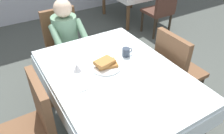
{
  "coord_description": "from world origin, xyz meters",
  "views": [
    {
      "loc": [
        -0.82,
        -1.31,
        1.92
      ],
      "look_at": [
        -0.02,
        0.04,
        0.79
      ],
      "focal_mm": 35.23,
      "sensor_mm": 36.0,
      "label": 1
    }
  ],
  "objects_px": {
    "fork_left_of_plate": "(88,75)",
    "knife_right_of_plate": "(124,62)",
    "spoon_near_edge": "(130,86)",
    "breakfast_stack": "(106,63)",
    "diner_person": "(67,36)",
    "plate_breakfast": "(106,67)",
    "syrup_pitcher": "(77,68)",
    "cup_coffee": "(126,52)",
    "background_chair_empty": "(162,7)",
    "chair_left_side": "(33,124)",
    "dining_table_main": "(115,81)",
    "chair_diner": "(64,41)",
    "chair_right_side": "(176,66)"
  },
  "relations": [
    {
      "from": "fork_left_of_plate",
      "to": "knife_right_of_plate",
      "type": "bearing_deg",
      "value": -92.84
    },
    {
      "from": "knife_right_of_plate",
      "to": "spoon_near_edge",
      "type": "distance_m",
      "value": 0.36
    },
    {
      "from": "fork_left_of_plate",
      "to": "breakfast_stack",
      "type": "bearing_deg",
      "value": -85.07
    },
    {
      "from": "diner_person",
      "to": "spoon_near_edge",
      "type": "height_order",
      "value": "diner_person"
    },
    {
      "from": "plate_breakfast",
      "to": "syrup_pitcher",
      "type": "distance_m",
      "value": 0.26
    },
    {
      "from": "plate_breakfast",
      "to": "cup_coffee",
      "type": "xyz_separation_m",
      "value": [
        0.27,
        0.07,
        0.03
      ]
    },
    {
      "from": "knife_right_of_plate",
      "to": "spoon_near_edge",
      "type": "xyz_separation_m",
      "value": [
        -0.15,
        -0.32,
        0.0
      ]
    },
    {
      "from": "knife_right_of_plate",
      "to": "background_chair_empty",
      "type": "bearing_deg",
      "value": -46.81
    },
    {
      "from": "diner_person",
      "to": "cup_coffee",
      "type": "height_order",
      "value": "diner_person"
    },
    {
      "from": "chair_left_side",
      "to": "breakfast_stack",
      "type": "bearing_deg",
      "value": -80.16
    },
    {
      "from": "dining_table_main",
      "to": "diner_person",
      "type": "xyz_separation_m",
      "value": [
        -0.07,
        1.01,
        0.02
      ]
    },
    {
      "from": "syrup_pitcher",
      "to": "fork_left_of_plate",
      "type": "bearing_deg",
      "value": -59.92
    },
    {
      "from": "chair_diner",
      "to": "knife_right_of_plate",
      "type": "distance_m",
      "value": 1.11
    },
    {
      "from": "chair_left_side",
      "to": "knife_right_of_plate",
      "type": "height_order",
      "value": "chair_left_side"
    },
    {
      "from": "dining_table_main",
      "to": "chair_right_side",
      "type": "relative_size",
      "value": 1.64
    },
    {
      "from": "chair_diner",
      "to": "diner_person",
      "type": "height_order",
      "value": "diner_person"
    },
    {
      "from": "chair_left_side",
      "to": "chair_right_side",
      "type": "relative_size",
      "value": 1.0
    },
    {
      "from": "plate_breakfast",
      "to": "cup_coffee",
      "type": "bearing_deg",
      "value": 14.02
    },
    {
      "from": "breakfast_stack",
      "to": "knife_right_of_plate",
      "type": "relative_size",
      "value": 1.12
    },
    {
      "from": "fork_left_of_plate",
      "to": "spoon_near_edge",
      "type": "distance_m",
      "value": 0.39
    },
    {
      "from": "plate_breakfast",
      "to": "spoon_near_edge",
      "type": "bearing_deg",
      "value": -83.96
    },
    {
      "from": "chair_left_side",
      "to": "breakfast_stack",
      "type": "relative_size",
      "value": 4.14
    },
    {
      "from": "knife_right_of_plate",
      "to": "spoon_near_edge",
      "type": "relative_size",
      "value": 1.33
    },
    {
      "from": "diner_person",
      "to": "knife_right_of_plate",
      "type": "height_order",
      "value": "diner_person"
    },
    {
      "from": "diner_person",
      "to": "knife_right_of_plate",
      "type": "xyz_separation_m",
      "value": [
        0.23,
        -0.91,
        0.07
      ]
    },
    {
      "from": "chair_left_side",
      "to": "fork_left_of_plate",
      "type": "xyz_separation_m",
      "value": [
        0.55,
        0.1,
        0.21
      ]
    },
    {
      "from": "dining_table_main",
      "to": "knife_right_of_plate",
      "type": "xyz_separation_m",
      "value": [
        0.16,
        0.1,
        0.09
      ]
    },
    {
      "from": "syrup_pitcher",
      "to": "background_chair_empty",
      "type": "bearing_deg",
      "value": 30.28
    },
    {
      "from": "cup_coffee",
      "to": "spoon_near_edge",
      "type": "height_order",
      "value": "cup_coffee"
    },
    {
      "from": "chair_diner",
      "to": "plate_breakfast",
      "type": "relative_size",
      "value": 3.32
    },
    {
      "from": "dining_table_main",
      "to": "plate_breakfast",
      "type": "relative_size",
      "value": 5.44
    },
    {
      "from": "diner_person",
      "to": "syrup_pitcher",
      "type": "distance_m",
      "value": 0.84
    },
    {
      "from": "chair_diner",
      "to": "fork_left_of_plate",
      "type": "distance_m",
      "value": 1.1
    },
    {
      "from": "dining_table_main",
      "to": "fork_left_of_plate",
      "type": "relative_size",
      "value": 8.47
    },
    {
      "from": "cup_coffee",
      "to": "syrup_pitcher",
      "type": "xyz_separation_m",
      "value": [
        -0.52,
        0.01,
        -0.01
      ]
    },
    {
      "from": "chair_left_side",
      "to": "dining_table_main",
      "type": "bearing_deg",
      "value": -90.0
    },
    {
      "from": "plate_breakfast",
      "to": "breakfast_stack",
      "type": "distance_m",
      "value": 0.04
    },
    {
      "from": "breakfast_stack",
      "to": "diner_person",
      "type": "bearing_deg",
      "value": 92.71
    },
    {
      "from": "chair_diner",
      "to": "syrup_pitcher",
      "type": "relative_size",
      "value": 11.62
    },
    {
      "from": "dining_table_main",
      "to": "breakfast_stack",
      "type": "xyz_separation_m",
      "value": [
        -0.03,
        0.13,
        0.13
      ]
    },
    {
      "from": "chair_left_side",
      "to": "diner_person",
      "type": "bearing_deg",
      "value": -34.64
    },
    {
      "from": "diner_person",
      "to": "plate_breakfast",
      "type": "relative_size",
      "value": 4.0
    },
    {
      "from": "diner_person",
      "to": "fork_left_of_plate",
      "type": "relative_size",
      "value": 6.22
    },
    {
      "from": "dining_table_main",
      "to": "plate_breakfast",
      "type": "bearing_deg",
      "value": 103.79
    },
    {
      "from": "chair_left_side",
      "to": "spoon_near_edge",
      "type": "height_order",
      "value": "chair_left_side"
    },
    {
      "from": "chair_left_side",
      "to": "cup_coffee",
      "type": "relative_size",
      "value": 8.23
    },
    {
      "from": "syrup_pitcher",
      "to": "background_chair_empty",
      "type": "height_order",
      "value": "background_chair_empty"
    },
    {
      "from": "breakfast_stack",
      "to": "knife_right_of_plate",
      "type": "distance_m",
      "value": 0.19
    },
    {
      "from": "knife_right_of_plate",
      "to": "cup_coffee",
      "type": "bearing_deg",
      "value": -37.53
    },
    {
      "from": "cup_coffee",
      "to": "background_chair_empty",
      "type": "relative_size",
      "value": 0.12
    }
  ]
}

